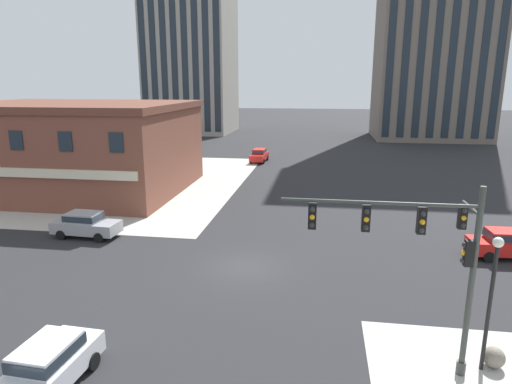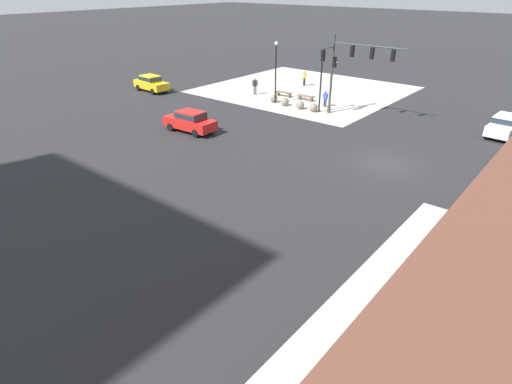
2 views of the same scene
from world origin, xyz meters
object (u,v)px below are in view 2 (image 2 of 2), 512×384
(pedestrian_at_curb, at_px, (255,85))
(pedestrian_walking_east, at_px, (304,77))
(traffic_signal_main, at_px, (346,64))
(street_lamp_mid_sidewalk, at_px, (276,66))
(car_main_northbound_far, at_px, (505,125))
(bollard_sphere_curb_a, at_px, (314,108))
(bollard_sphere_curb_d, at_px, (274,98))
(bench_mid_block, at_px, (284,93))
(bollard_sphere_curb_b, at_px, (300,105))
(bollard_sphere_curb_c, at_px, (285,102))
(pedestrian_near_bench, at_px, (325,98))
(car_cross_westbound, at_px, (190,121))
(street_lamp_corner_near, at_px, (321,77))
(bench_near_signal, at_px, (305,97))
(car_main_southbound_far, at_px, (151,83))

(pedestrian_at_curb, bearing_deg, pedestrian_walking_east, -104.24)
(traffic_signal_main, relative_size, pedestrian_walking_east, 3.89)
(street_lamp_mid_sidewalk, relative_size, car_main_northbound_far, 1.29)
(bollard_sphere_curb_a, relative_size, pedestrian_walking_east, 0.44)
(pedestrian_at_curb, bearing_deg, car_main_northbound_far, -175.35)
(bollard_sphere_curb_d, distance_m, bench_mid_block, 2.56)
(bollard_sphere_curb_b, bearing_deg, pedestrian_at_curb, -13.64)
(pedestrian_at_curb, bearing_deg, bollard_sphere_curb_a, 168.76)
(bollard_sphere_curb_d, bearing_deg, bollard_sphere_curb_a, 175.26)
(bollard_sphere_curb_c, distance_m, bench_mid_block, 3.63)
(pedestrian_near_bench, bearing_deg, car_main_northbound_far, -174.67)
(pedestrian_at_curb, xyz_separation_m, street_lamp_mid_sidewalk, (-3.73, 1.40, 2.58))
(traffic_signal_main, height_order, bench_mid_block, traffic_signal_main)
(bollard_sphere_curb_d, xyz_separation_m, pedestrian_walking_east, (1.70, -8.07, 0.63))
(bollard_sphere_curb_d, bearing_deg, bollard_sphere_curb_c, 167.38)
(car_main_northbound_far, relative_size, car_cross_westbound, 1.00)
(bollard_sphere_curb_b, relative_size, pedestrian_near_bench, 0.50)
(street_lamp_corner_near, bearing_deg, car_cross_westbound, 66.28)
(bench_mid_block, height_order, pedestrian_at_curb, pedestrian_at_curb)
(bollard_sphere_curb_d, height_order, street_lamp_corner_near, street_lamp_corner_near)
(pedestrian_walking_east, bearing_deg, traffic_signal_main, 139.27)
(bench_near_signal, height_order, pedestrian_at_curb, pedestrian_at_curb)
(bollard_sphere_curb_c, bearing_deg, street_lamp_mid_sidewalk, -9.09)
(pedestrian_near_bench, height_order, street_lamp_mid_sidewalk, street_lamp_mid_sidewalk)
(pedestrian_near_bench, bearing_deg, bench_near_signal, -16.73)
(bollard_sphere_curb_b, xyz_separation_m, bollard_sphere_curb_d, (3.47, -0.42, 0.00))
(street_lamp_mid_sidewalk, height_order, car_main_southbound_far, street_lamp_mid_sidewalk)
(street_lamp_mid_sidewalk, bearing_deg, pedestrian_walking_east, -76.33)
(pedestrian_near_bench, xyz_separation_m, street_lamp_mid_sidewalk, (4.57, 1.90, 2.74))
(pedestrian_at_curb, height_order, street_lamp_mid_sidewalk, street_lamp_mid_sidewalk)
(pedestrian_at_curb, height_order, car_main_southbound_far, pedestrian_at_curb)
(street_lamp_corner_near, bearing_deg, traffic_signal_main, -174.50)
(bollard_sphere_curb_d, bearing_deg, bollard_sphere_curb_b, 173.07)
(bench_near_signal, distance_m, street_lamp_mid_sidewalk, 4.63)
(traffic_signal_main, distance_m, street_lamp_corner_near, 2.65)
(bollard_sphere_curb_b, height_order, bench_near_signal, bollard_sphere_curb_b)
(bench_near_signal, xyz_separation_m, bench_mid_block, (2.68, 0.09, 0.00))
(bollard_sphere_curb_b, distance_m, bollard_sphere_curb_d, 3.49)
(bench_near_signal, xyz_separation_m, pedestrian_at_curb, (5.52, 1.33, 0.70))
(bollard_sphere_curb_b, xyz_separation_m, bench_near_signal, (1.38, -3.00, -0.06))
(bollard_sphere_curb_c, distance_m, street_lamp_mid_sidewalk, 3.50)
(bollard_sphere_curb_d, xyz_separation_m, car_cross_westbound, (-0.39, 11.59, 0.53))
(bollard_sphere_curb_b, height_order, pedestrian_walking_east, pedestrian_walking_east)
(bollard_sphere_curb_d, relative_size, car_main_southbound_far, 0.17)
(street_lamp_mid_sidewalk, bearing_deg, bollard_sphere_curb_b, 175.14)
(bollard_sphere_curb_a, distance_m, street_lamp_mid_sidewalk, 5.65)
(pedestrian_near_bench, height_order, car_main_northbound_far, car_main_northbound_far)
(pedestrian_walking_east, relative_size, car_cross_westbound, 0.39)
(bollard_sphere_curb_b, distance_m, bench_mid_block, 5.00)
(bollard_sphere_curb_b, height_order, car_main_southbound_far, car_main_southbound_far)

